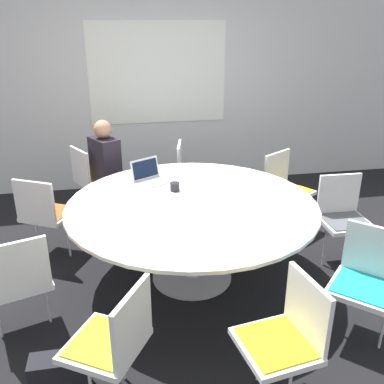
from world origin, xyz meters
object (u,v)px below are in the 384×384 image
chair_1 (45,210)px  chair_7 (285,185)px  chair_2 (18,277)px  chair_6 (343,213)px  chair_3 (114,338)px  chair_4 (286,333)px  person_0 (107,164)px  chair_0 (92,176)px  laptop (149,177)px  chair_8 (190,172)px  handbag (60,375)px  chair_5 (366,276)px  coffee_cup (175,187)px

chair_1 → chair_7: size_ratio=1.00×
chair_2 → chair_6: 2.90m
chair_3 → chair_4: bearing=-67.2°
chair_2 → person_0: (0.64, 1.88, 0.19)m
chair_0 → chair_7: (2.12, -0.68, 0.00)m
chair_3 → laptop: (0.39, 1.86, 0.30)m
laptop → chair_6: bearing=-45.6°
chair_0 → chair_8: same height
chair_0 → chair_1: same height
chair_6 → chair_4: bearing=52.8°
handbag → chair_2: bearing=116.8°
chair_4 → person_0: person_0 is taller
chair_4 → chair_7: same height
chair_5 → handbag: chair_5 is taller
chair_1 → person_0: 0.96m
chair_7 → person_0: size_ratio=0.71×
chair_3 → laptop: 1.92m
chair_3 → chair_8: bearing=12.1°
person_0 → chair_4: bearing=-8.7°
chair_3 → laptop: bearing=19.5°
chair_8 → laptop: bearing=-20.4°
chair_0 → person_0: 0.32m
chair_2 → chair_5: same height
chair_5 → coffee_cup: (-1.20, 1.27, 0.28)m
chair_1 → laptop: (1.02, -0.05, 0.30)m
laptop → handbag: laptop is taller
chair_6 → coffee_cup: (-1.57, 0.26, 0.28)m
handbag → laptop: bearing=66.3°
laptop → chair_8: bearing=28.4°
chair_6 → coffee_cup: size_ratio=9.82×
person_0 → chair_1: bearing=-68.9°
chair_8 → person_0: 1.00m
laptop → coffee_cup: laptop is taller
chair_0 → chair_5: same height
chair_7 → handbag: chair_7 is taller
chair_4 → laptop: laptop is taller
chair_8 → coffee_cup: chair_8 is taller
chair_0 → chair_2: size_ratio=1.00×
person_0 → coffee_cup: (0.62, -1.05, 0.09)m
chair_1 → chair_4: same height
chair_2 → chair_4: (1.67, -0.91, 0.00)m
chair_5 → chair_6: (0.37, 1.01, 0.00)m
chair_0 → laptop: (0.60, -0.94, 0.30)m
chair_1 → handbag: size_ratio=2.39×
chair_6 → person_0: size_ratio=0.71×
chair_5 → laptop: 2.12m
chair_8 → chair_2: bearing=-26.9°
chair_2 → laptop: (1.05, 1.10, 0.30)m
chair_7 → handbag: 3.03m
chair_7 → chair_0: bearing=-49.8°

